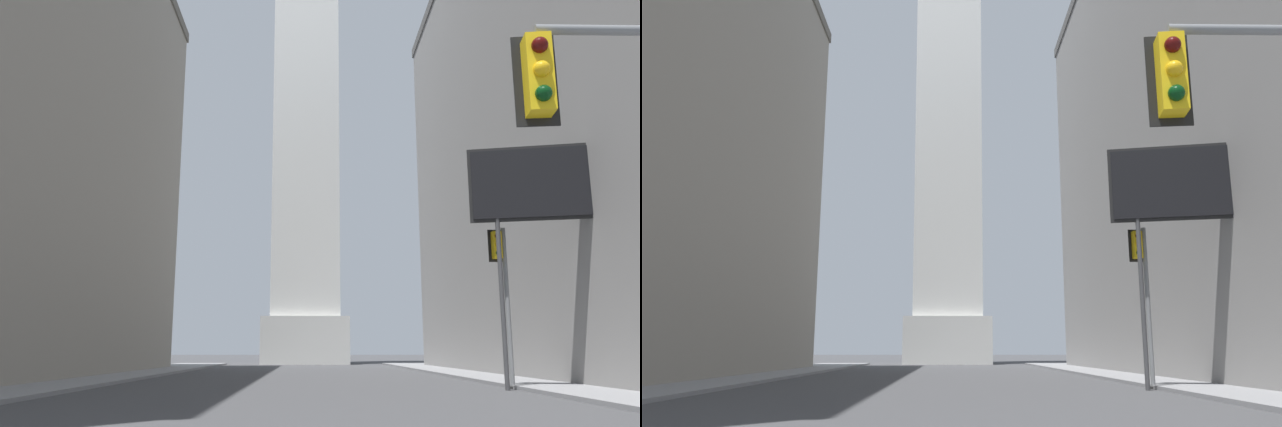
% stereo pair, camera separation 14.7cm
% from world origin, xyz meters
% --- Properties ---
extents(sidewalk_left, '(5.00, 81.46, 0.15)m').
position_xyz_m(sidewalk_left, '(-10.58, 24.44, 0.07)').
color(sidewalk_left, gray).
rests_on(sidewalk_left, ground_plane).
extents(sidewalk_right, '(5.00, 81.46, 0.15)m').
position_xyz_m(sidewalk_right, '(10.58, 24.44, 0.07)').
color(sidewalk_right, gray).
rests_on(sidewalk_right, ground_plane).
extents(obelisk, '(9.21, 9.21, 61.89)m').
position_xyz_m(obelisk, '(0.00, 67.88, 29.73)').
color(obelisk, silver).
rests_on(obelisk, ground_plane).
extents(traffic_light_mid_right, '(0.78, 0.51, 6.29)m').
position_xyz_m(traffic_light_mid_right, '(8.00, 23.19, 4.13)').
color(traffic_light_mid_right, slate).
rests_on(traffic_light_mid_right, ground_plane).
extents(billboard_sign, '(6.18, 1.56, 9.37)m').
position_xyz_m(billboard_sign, '(9.72, 21.84, 7.57)').
color(billboard_sign, '#3F3F42').
rests_on(billboard_sign, ground_plane).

